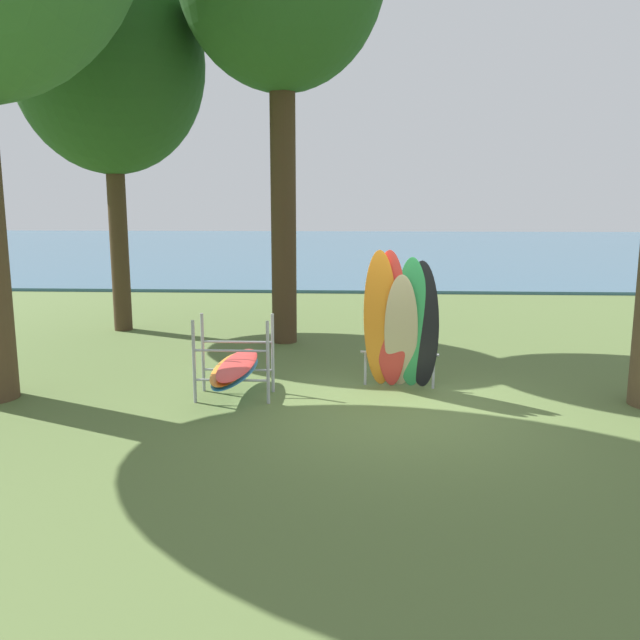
# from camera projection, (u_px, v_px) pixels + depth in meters

# --- Properties ---
(ground_plane) EXTENTS (80.00, 80.00, 0.00)m
(ground_plane) POSITION_uv_depth(u_px,v_px,m) (394.00, 412.00, 9.56)
(ground_plane) COLOR #566B38
(lake_water) EXTENTS (80.00, 36.00, 0.10)m
(lake_water) POSITION_uv_depth(u_px,v_px,m) (363.00, 248.00, 38.83)
(lake_water) COLOR #38607A
(lake_water) RESTS_ON ground
(tree_far_left_back) EXTENTS (4.08, 4.08, 8.20)m
(tree_far_left_back) POSITION_uv_depth(u_px,v_px,m) (109.00, 65.00, 14.41)
(tree_far_left_back) COLOR #42301E
(tree_far_left_back) RESTS_ON ground
(leaning_board_pile) EXTENTS (1.26, 0.75, 2.26)m
(leaning_board_pile) POSITION_uv_depth(u_px,v_px,m) (401.00, 325.00, 10.45)
(leaning_board_pile) COLOR orange
(leaning_board_pile) RESTS_ON ground
(board_storage_rack) EXTENTS (1.15, 2.13, 1.25)m
(board_storage_rack) POSITION_uv_depth(u_px,v_px,m) (235.00, 367.00, 10.21)
(board_storage_rack) COLOR #9EA0A5
(board_storage_rack) RESTS_ON ground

